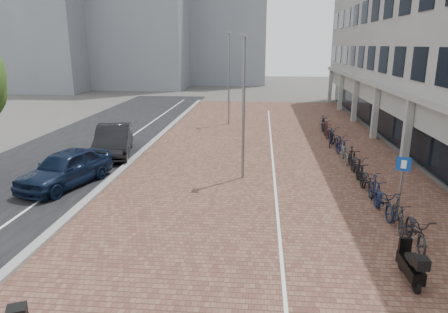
% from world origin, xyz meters
% --- Properties ---
extents(ground, '(140.00, 140.00, 0.00)m').
position_xyz_m(ground, '(0.00, 0.00, 0.00)').
color(ground, '#474442').
rests_on(ground, ground).
extents(plaza_brick, '(14.50, 42.00, 0.04)m').
position_xyz_m(plaza_brick, '(2.00, 12.00, 0.01)').
color(plaza_brick, brown).
rests_on(plaza_brick, ground).
extents(street_asphalt, '(8.00, 50.00, 0.03)m').
position_xyz_m(street_asphalt, '(-9.00, 12.00, 0.01)').
color(street_asphalt, black).
rests_on(street_asphalt, ground).
extents(curb, '(0.35, 42.00, 0.14)m').
position_xyz_m(curb, '(-5.10, 12.00, 0.07)').
color(curb, gray).
rests_on(curb, ground).
extents(lane_line, '(0.12, 44.00, 0.00)m').
position_xyz_m(lane_line, '(-7.00, 12.00, 0.02)').
color(lane_line, white).
rests_on(lane_line, street_asphalt).
extents(parking_line, '(0.10, 30.00, 0.00)m').
position_xyz_m(parking_line, '(2.20, 12.00, 0.04)').
color(parking_line, white).
rests_on(parking_line, plaza_brick).
extents(car_navy, '(3.12, 4.95, 1.57)m').
position_xyz_m(car_navy, '(-6.76, 5.36, 0.79)').
color(car_navy, black).
rests_on(car_navy, ground).
extents(car_dark, '(2.92, 5.29, 1.65)m').
position_xyz_m(car_dark, '(-6.50, 10.54, 0.83)').
color(car_dark, black).
rests_on(car_dark, ground).
extents(scooter_mid, '(0.48, 1.48, 1.01)m').
position_xyz_m(scooter_mid, '(5.41, -1.00, 0.51)').
color(scooter_mid, black).
rests_on(scooter_mid, ground).
extents(parking_sign, '(0.45, 0.23, 2.27)m').
position_xyz_m(parking_sign, '(6.32, 2.94, 1.51)').
color(parking_sign, slate).
rests_on(parking_sign, ground).
extents(lamp_near, '(0.12, 0.12, 6.28)m').
position_xyz_m(lamp_near, '(0.76, 7.06, 3.14)').
color(lamp_near, slate).
rests_on(lamp_near, ground).
extents(lamp_far, '(0.12, 0.12, 6.76)m').
position_xyz_m(lamp_far, '(-0.94, 20.11, 3.38)').
color(lamp_far, slate).
rests_on(lamp_far, ground).
extents(bike_row, '(1.36, 20.43, 1.05)m').
position_xyz_m(bike_row, '(5.96, 10.20, 0.52)').
color(bike_row, black).
rests_on(bike_row, ground).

